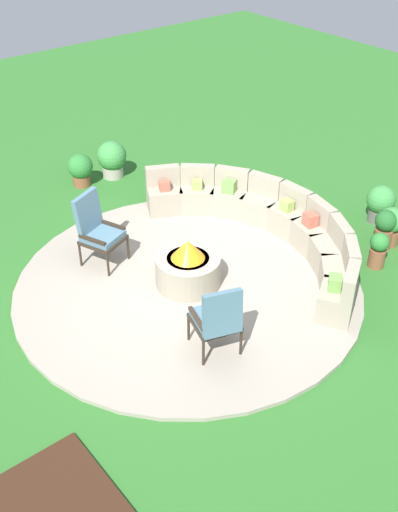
{
  "coord_description": "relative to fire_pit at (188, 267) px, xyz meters",
  "views": [
    {
      "loc": [
        5.58,
        -4.28,
        5.41
      ],
      "look_at": [
        0.0,
        0.2,
        0.45
      ],
      "focal_mm": 42.82,
      "sensor_mm": 36.0,
      "label": 1
    }
  ],
  "objects": [
    {
      "name": "lounge_chair_front_left",
      "position": [
        -1.29,
        -0.69,
        0.29
      ],
      "size": [
        0.72,
        0.7,
        1.11
      ],
      "rotation": [
        0.0,
        0.0,
        5.09
      ],
      "color": "#2D2319",
      "rests_on": "patio_circle"
    },
    {
      "name": "curved_stone_bench",
      "position": [
        -0.07,
        1.66,
        0.02
      ],
      "size": [
        4.34,
        1.74,
        0.77
      ],
      "color": "#9E937F",
      "rests_on": "patio_circle"
    },
    {
      "name": "ground_plane",
      "position": [
        0.0,
        0.0,
        -0.34
      ],
      "size": [
        24.0,
        24.0,
        0.0
      ],
      "primitive_type": "plane",
      "color": "#2D6B28"
    },
    {
      "name": "potted_plant_5",
      "position": [
        -3.64,
        1.02,
        0.03
      ],
      "size": [
        0.55,
        0.55,
        0.7
      ],
      "color": "#A89E8E",
      "rests_on": "ground_plane"
    },
    {
      "name": "potted_plant_2",
      "position": [
        -3.7,
        0.37,
        -0.01
      ],
      "size": [
        0.47,
        0.47,
        0.62
      ],
      "color": "brown",
      "rests_on": "ground_plane"
    },
    {
      "name": "patio_circle",
      "position": [
        0.0,
        0.0,
        -0.31
      ],
      "size": [
        4.99,
        4.99,
        0.06
      ],
      "primitive_type": "cylinder",
      "color": "#9E9384",
      "rests_on": "ground_plane"
    },
    {
      "name": "potted_plant_4",
      "position": [
        1.1,
        3.19,
        0.01
      ],
      "size": [
        0.41,
        0.41,
        0.64
      ],
      "color": "brown",
      "rests_on": "ground_plane"
    },
    {
      "name": "potted_plant_0",
      "position": [
        0.57,
        3.63,
        0.01
      ],
      "size": [
        0.48,
        0.48,
        0.65
      ],
      "color": "#605B56",
      "rests_on": "ground_plane"
    },
    {
      "name": "potted_plant_1",
      "position": [
        1.38,
        2.53,
        -0.03
      ],
      "size": [
        0.29,
        0.29,
        0.58
      ],
      "color": "brown",
      "rests_on": "ground_plane"
    },
    {
      "name": "fire_pit",
      "position": [
        0.0,
        0.0,
        0.0
      ],
      "size": [
        0.93,
        0.93,
        0.73
      ],
      "color": "#9E937F",
      "rests_on": "patio_circle"
    },
    {
      "name": "potted_plant_3",
      "position": [
        1.1,
        3.04,
        0.01
      ],
      "size": [
        0.34,
        0.34,
        0.65
      ],
      "color": "brown",
      "rests_on": "ground_plane"
    },
    {
      "name": "lounge_chair_front_right",
      "position": [
        1.33,
        -0.58,
        0.26
      ],
      "size": [
        0.69,
        0.67,
        1.01
      ],
      "rotation": [
        0.0,
        0.0,
        7.56
      ],
      "color": "#2D2319",
      "rests_on": "patio_circle"
    }
  ]
}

